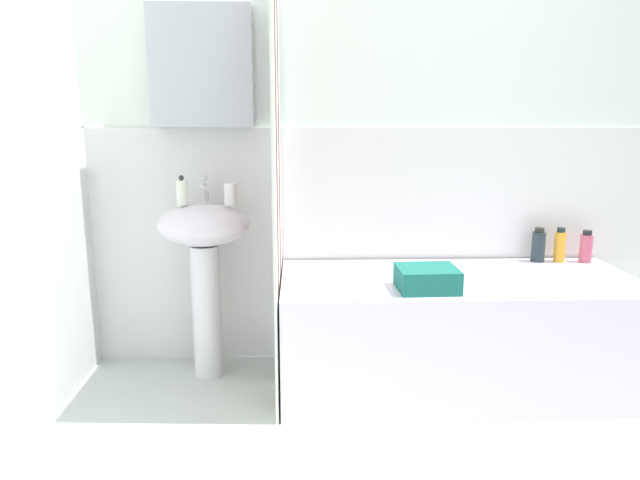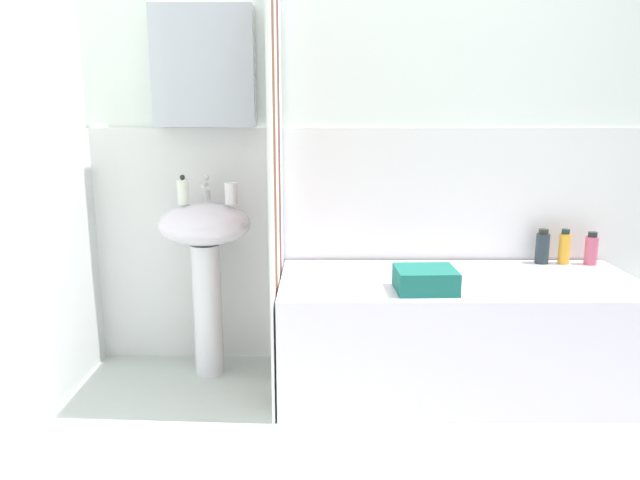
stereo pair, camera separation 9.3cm
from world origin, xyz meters
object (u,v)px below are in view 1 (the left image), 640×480
towel_folded (427,279)px  body_wash_bottle (560,246)px  sink (204,251)px  soap_dispenser (182,192)px  toothbrush_cup (230,194)px  lotion_bottle (538,246)px  bathtub (456,332)px  conditioner_bottle (586,247)px

towel_folded → body_wash_bottle: bearing=30.8°
sink → soap_dispenser: size_ratio=6.21×
toothbrush_cup → towel_folded: 0.98m
toothbrush_cup → body_wash_bottle: size_ratio=0.56×
toothbrush_cup → body_wash_bottle: bearing=4.6°
lotion_bottle → soap_dispenser: bearing=-175.2°
bathtub → soap_dispenser: bearing=173.8°
sink → towel_folded: sink is taller
soap_dispenser → body_wash_bottle: soap_dispenser is taller
bathtub → body_wash_bottle: bearing=25.3°
lotion_bottle → body_wash_bottle: bearing=-6.0°
body_wash_bottle → toothbrush_cup: bearing=-175.4°
bathtub → conditioner_bottle: (0.71, 0.26, 0.34)m
soap_dispenser → conditioner_bottle: soap_dispenser is taller
conditioner_bottle → lotion_bottle: size_ratio=0.94×
toothbrush_cup → bathtub: size_ratio=0.06×
body_wash_bottle → conditioner_bottle: bearing=-5.0°
soap_dispenser → lotion_bottle: bearing=4.8°
lotion_bottle → towel_folded: size_ratio=0.69×
sink → body_wash_bottle: 1.77m
conditioner_bottle → lotion_bottle: 0.24m
soap_dispenser → lotion_bottle: (1.75, 0.15, -0.30)m
bathtub → towel_folded: bearing=-135.4°
soap_dispenser → body_wash_bottle: (1.86, 0.14, -0.30)m
soap_dispenser → toothbrush_cup: size_ratio=1.39×
sink → lotion_bottle: sink is taller
bathtub → conditioner_bottle: size_ratio=9.93×
toothbrush_cup → body_wash_bottle: 1.67m
toothbrush_cup → lotion_bottle: toothbrush_cup is taller
sink → towel_folded: (1.00, -0.35, -0.05)m
body_wash_bottle → lotion_bottle: (-0.11, 0.01, -0.00)m
soap_dispenser → bathtub: bearing=-6.2°
bathtub → sink: bearing=172.3°
conditioner_bottle → towel_folded: size_ratio=0.65×
sink → bathtub: bearing=-7.7°
bathtub → towel_folded: size_ratio=6.48×
bathtub → lotion_bottle: (0.48, 0.29, 0.35)m
body_wash_bottle → bathtub: bearing=-154.7°
soap_dispenser → bathtub: (1.27, -0.14, -0.65)m
toothbrush_cup → conditioner_bottle: toothbrush_cup is taller
towel_folded → sink: bearing=160.9°
lotion_bottle → towel_folded: bearing=-144.7°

